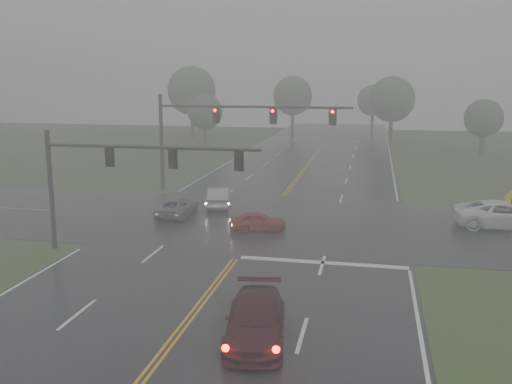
% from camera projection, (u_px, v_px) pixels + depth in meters
% --- Properties ---
extents(main_road, '(18.00, 160.00, 0.02)m').
position_uv_depth(main_road, '(258.00, 230.00, 35.20)').
color(main_road, black).
rests_on(main_road, ground).
extents(cross_street, '(120.00, 14.00, 0.02)m').
position_uv_depth(cross_street, '(264.00, 222.00, 37.12)').
color(cross_street, black).
rests_on(cross_street, ground).
extents(stop_bar, '(8.50, 0.50, 0.01)m').
position_uv_depth(stop_bar, '(323.00, 263.00, 28.93)').
color(stop_bar, silver).
rests_on(stop_bar, ground).
extents(sedan_maroon, '(2.79, 5.36, 1.48)m').
position_uv_depth(sedan_maroon, '(255.00, 339.00, 20.56)').
color(sedan_maroon, '#360910').
rests_on(sedan_maroon, ground).
extents(sedan_red, '(3.72, 2.39, 1.18)m').
position_uv_depth(sedan_red, '(258.00, 231.00, 34.93)').
color(sedan_red, maroon).
rests_on(sedan_red, ground).
extents(sedan_silver, '(2.39, 4.58, 1.44)m').
position_uv_depth(sedan_silver, '(219.00, 207.00, 41.24)').
color(sedan_silver, '#9EA1A6').
rests_on(sedan_silver, ground).
extents(car_grey, '(2.10, 4.43, 1.22)m').
position_uv_depth(car_grey, '(177.00, 216.00, 38.74)').
color(car_grey, slate).
rests_on(car_grey, ground).
extents(pickup_white, '(6.21, 3.24, 1.67)m').
position_uv_depth(pickup_white, '(503.00, 228.00, 35.62)').
color(pickup_white, white).
rests_on(pickup_white, ground).
extents(signal_gantry_near, '(11.71, 0.28, 6.51)m').
position_uv_depth(signal_gantry_near, '(112.00, 169.00, 29.80)').
color(signal_gantry_near, black).
rests_on(signal_gantry_near, ground).
extents(signal_gantry_far, '(15.53, 0.40, 7.89)m').
position_uv_depth(signal_gantry_far, '(219.00, 124.00, 45.26)').
color(signal_gantry_far, black).
rests_on(signal_gantry_far, ground).
extents(sign_diamond_east, '(1.03, 0.09, 2.47)m').
position_uv_depth(sign_diamond_east, '(512.00, 202.00, 35.21)').
color(sign_diamond_east, black).
rests_on(sign_diamond_east, ground).
extents(tree_nw_a, '(4.73, 4.73, 6.94)m').
position_uv_depth(tree_nw_a, '(205.00, 112.00, 76.53)').
color(tree_nw_a, '#322920').
rests_on(tree_nw_a, ground).
extents(tree_ne_a, '(6.33, 6.33, 9.30)m').
position_uv_depth(tree_ne_a, '(392.00, 99.00, 79.15)').
color(tree_ne_a, '#322920').
rests_on(tree_ne_a, ground).
extents(tree_n_mid, '(6.36, 6.36, 9.34)m').
position_uv_depth(tree_n_mid, '(293.00, 96.00, 92.39)').
color(tree_n_mid, '#322920').
rests_on(tree_n_mid, ground).
extents(tree_e_near, '(4.54, 4.54, 6.66)m').
position_uv_depth(tree_e_near, '(484.00, 118.00, 67.60)').
color(tree_e_near, '#322920').
rests_on(tree_e_near, ground).
extents(tree_nw_b, '(7.35, 7.35, 10.79)m').
position_uv_depth(tree_nw_b, '(192.00, 91.00, 86.26)').
color(tree_nw_b, '#322920').
rests_on(tree_nw_b, ground).
extents(tree_n_far, '(5.35, 5.35, 7.86)m').
position_uv_depth(tree_n_far, '(373.00, 101.00, 97.19)').
color(tree_n_far, '#322920').
rests_on(tree_n_far, ground).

